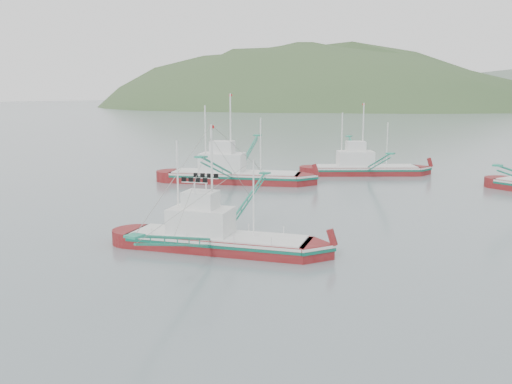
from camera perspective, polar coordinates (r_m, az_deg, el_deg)
The scene contains 5 objects.
ground at distance 42.50m, azimuth -4.31°, elevation -5.44°, with size 1200.00×1200.00×0.00m, color slate.
main_boat at distance 41.14m, azimuth -3.98°, elevation -3.32°, with size 13.76×23.62×9.75m.
bg_boat_left at distance 71.65m, azimuth -2.22°, elevation 2.82°, with size 16.80×28.47×11.97m.
bg_boat_far at distance 80.03m, azimuth 10.85°, elevation 3.31°, with size 18.43×23.72×10.59m.
headland_left at distance 443.07m, azimuth 4.55°, elevation 8.48°, with size 448.00×308.00×210.00m, color #365029.
Camera 1 is at (24.33, -32.98, 11.27)m, focal length 40.00 mm.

